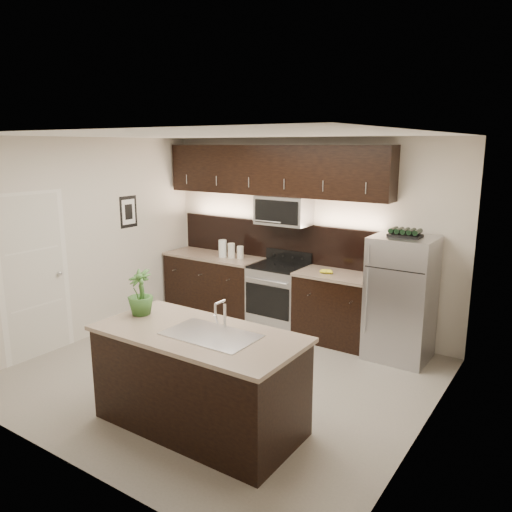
{
  "coord_description": "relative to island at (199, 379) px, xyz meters",
  "views": [
    {
      "loc": [
        3.29,
        -4.2,
        2.6
      ],
      "look_at": [
        0.12,
        0.55,
        1.32
      ],
      "focal_mm": 35.0,
      "sensor_mm": 36.0,
      "label": 1
    }
  ],
  "objects": [
    {
      "name": "ground",
      "position": [
        -0.48,
        0.95,
        -0.47
      ],
      "size": [
        4.5,
        4.5,
        0.0
      ],
      "primitive_type": "plane",
      "color": "gray",
      "rests_on": "ground"
    },
    {
      "name": "upper_fixtures",
      "position": [
        -0.91,
        2.78,
        1.67
      ],
      "size": [
        3.49,
        0.4,
        1.66
      ],
      "color": "black",
      "rests_on": "counter_run"
    },
    {
      "name": "french_press",
      "position": [
        0.61,
        2.59,
        0.57
      ],
      "size": [
        0.09,
        0.09,
        0.26
      ],
      "rotation": [
        0.0,
        0.0,
        0.33
      ],
      "color": "silver",
      "rests_on": "counter_run"
    },
    {
      "name": "wine_rack",
      "position": [
        1.05,
        2.58,
        1.1
      ],
      "size": [
        0.38,
        0.23,
        0.09
      ],
      "color": "black",
      "rests_on": "refrigerator"
    },
    {
      "name": "bananas",
      "position": [
        -0.01,
        2.56,
        0.5
      ],
      "size": [
        0.21,
        0.19,
        0.06
      ],
      "primitive_type": "ellipsoid",
      "rotation": [
        0.0,
        0.0,
        0.31
      ],
      "color": "yellow",
      "rests_on": "counter_run"
    },
    {
      "name": "island",
      "position": [
        0.0,
        0.0,
        0.0
      ],
      "size": [
        1.96,
        0.96,
        0.94
      ],
      "color": "black",
      "rests_on": "ground"
    },
    {
      "name": "refrigerator",
      "position": [
        1.05,
        2.58,
        0.29
      ],
      "size": [
        0.74,
        0.67,
        1.53
      ],
      "primitive_type": "cube",
      "color": "#B2B2B7",
      "rests_on": "ground"
    },
    {
      "name": "sink_faucet",
      "position": [
        0.15,
        0.01,
        0.48
      ],
      "size": [
        0.84,
        0.5,
        0.28
      ],
      "color": "silver",
      "rests_on": "island"
    },
    {
      "name": "counter_run",
      "position": [
        -0.94,
        2.64,
        -0.0
      ],
      "size": [
        3.51,
        0.65,
        0.94
      ],
      "color": "black",
      "rests_on": "ground"
    },
    {
      "name": "canisters",
      "position": [
        -1.59,
        2.61,
        0.58
      ],
      "size": [
        0.39,
        0.18,
        0.26
      ],
      "rotation": [
        0.0,
        0.0,
        0.25
      ],
      "color": "silver",
      "rests_on": "counter_run"
    },
    {
      "name": "room_walls",
      "position": [
        -0.59,
        0.91,
        1.22
      ],
      "size": [
        4.52,
        4.02,
        2.71
      ],
      "color": "beige",
      "rests_on": "ground"
    },
    {
      "name": "plant",
      "position": [
        -0.78,
        0.05,
        0.7
      ],
      "size": [
        0.27,
        0.27,
        0.46
      ],
      "primitive_type": "imported",
      "rotation": [
        0.0,
        0.0,
        -0.04
      ],
      "color": "#346126",
      "rests_on": "island"
    }
  ]
}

